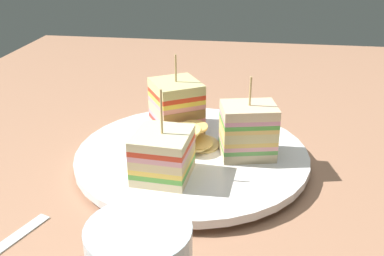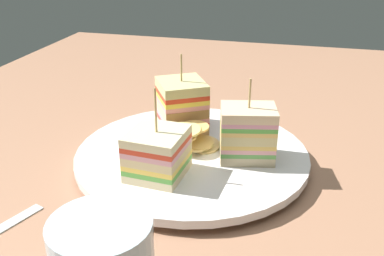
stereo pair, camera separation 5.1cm
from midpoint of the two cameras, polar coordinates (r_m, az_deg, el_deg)
name	(u,v)px [view 2 (the right image)]	position (r cm, az deg, el deg)	size (l,w,h in cm)	color
ground_plane	(192,170)	(53.52, 2.74, -5.52)	(124.36, 95.28, 1.80)	#A37256
plate	(192,156)	(52.58, 2.78, -3.70)	(27.39, 27.39, 1.69)	white
sandwich_wedge_0	(182,106)	(56.55, 1.25, 2.83)	(8.08, 7.89, 10.04)	beige
sandwich_wedge_1	(157,153)	(46.39, -1.36, -3.35)	(6.53, 6.11, 9.76)	beige
sandwich_wedge_2	(248,132)	(50.48, 10.07, -0.58)	(5.78, 6.94, 9.50)	#D0B98D
chip_pile	(191,137)	(52.21, 2.71, -1.17)	(6.45, 7.61, 3.03)	#ECCA83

